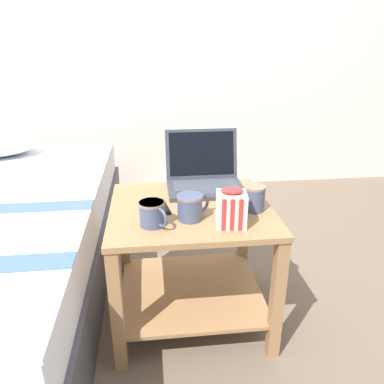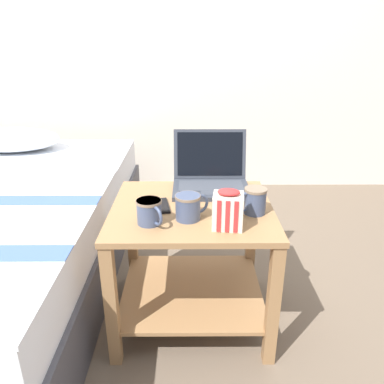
{
  "view_description": "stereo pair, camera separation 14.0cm",
  "coord_description": "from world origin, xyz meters",
  "views": [
    {
      "loc": [
        -0.15,
        -1.33,
        1.14
      ],
      "look_at": [
        0.0,
        -0.04,
        0.61
      ],
      "focal_mm": 35.0,
      "sensor_mm": 36.0,
      "label": 1
    },
    {
      "loc": [
        -0.01,
        -1.34,
        1.14
      ],
      "look_at": [
        0.0,
        -0.04,
        0.61
      ],
      "focal_mm": 35.0,
      "sensor_mm": 36.0,
      "label": 2
    }
  ],
  "objects": [
    {
      "name": "snack_bag",
      "position": [
        0.12,
        -0.17,
        0.59
      ],
      "size": [
        0.11,
        0.1,
        0.14
      ],
      "color": "silver",
      "rests_on": "bedside_table"
    },
    {
      "name": "laptop",
      "position": [
        0.08,
        0.21,
        0.58
      ],
      "size": [
        0.33,
        0.29,
        0.23
      ],
      "color": "#333842",
      "rests_on": "bedside_table"
    },
    {
      "name": "back_wall",
      "position": [
        0.0,
        1.62,
        1.25
      ],
      "size": [
        8.0,
        0.05,
        2.5
      ],
      "color": "beige",
      "rests_on": "ground_plane"
    },
    {
      "name": "ground_plane",
      "position": [
        0.0,
        0.0,
        0.0
      ],
      "size": [
        8.0,
        8.0,
        0.0
      ],
      "primitive_type": "plane",
      "color": "brown"
    },
    {
      "name": "mug_mid_center",
      "position": [
        0.23,
        -0.06,
        0.58
      ],
      "size": [
        0.12,
        0.08,
        0.1
      ],
      "color": "#3F4C6B",
      "rests_on": "bedside_table"
    },
    {
      "name": "mug_front_left",
      "position": [
        -0.01,
        -0.11,
        0.58
      ],
      "size": [
        0.12,
        0.09,
        0.09
      ],
      "color": "#3F4C6B",
      "rests_on": "bedside_table"
    },
    {
      "name": "mug_front_right",
      "position": [
        -0.15,
        -0.14,
        0.58
      ],
      "size": [
        0.1,
        0.12,
        0.09
      ],
      "color": "#3F4C6B",
      "rests_on": "bedside_table"
    },
    {
      "name": "bedside_table",
      "position": [
        0.0,
        0.0,
        0.34
      ],
      "size": [
        0.63,
        0.57,
        0.53
      ],
      "color": "#997047",
      "rests_on": "ground_plane"
    },
    {
      "name": "cell_phone",
      "position": [
        -0.13,
        -0.0,
        0.53
      ],
      "size": [
        0.09,
        0.15,
        0.01
      ],
      "color": "black",
      "rests_on": "bedside_table"
    }
  ]
}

